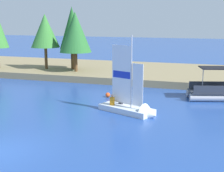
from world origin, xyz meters
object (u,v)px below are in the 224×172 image
at_px(sailboat, 135,109).
at_px(channel_buoy, 108,95).
at_px(shoreline_tree_midleft, 45,31).
at_px(pontoon_boat, 223,92).
at_px(shoreline_tree_centre, 72,28).
at_px(shoreline_tree_midright, 75,32).

relative_size(sailboat, channel_buoy, 14.77).
height_order(shoreline_tree_midleft, sailboat, shoreline_tree_midleft).
distance_m(shoreline_tree_midleft, sailboat, 19.58).
height_order(pontoon_boat, channel_buoy, pontoon_boat).
distance_m(shoreline_tree_centre, pontoon_boat, 18.64).
relative_size(shoreline_tree_midleft, shoreline_tree_centre, 0.89).
bearing_deg(pontoon_boat, shoreline_tree_centre, 140.17).
bearing_deg(pontoon_boat, shoreline_tree_midleft, 145.24).
relative_size(shoreline_tree_midleft, sailboat, 1.07).
bearing_deg(shoreline_tree_midleft, shoreline_tree_midright, -12.26).
relative_size(shoreline_tree_centre, channel_buoy, 17.79).
distance_m(sailboat, channel_buoy, 5.41).
bearing_deg(channel_buoy, sailboat, -50.90).
bearing_deg(sailboat, shoreline_tree_midright, 151.80).
height_order(shoreline_tree_midleft, pontoon_boat, shoreline_tree_midleft).
xyz_separation_m(shoreline_tree_midleft, channel_buoy, (10.52, -8.77, -4.81)).
xyz_separation_m(sailboat, pontoon_boat, (5.64, 6.31, 0.25)).
relative_size(pontoon_boat, channel_buoy, 14.96).
height_order(shoreline_tree_midright, channel_buoy, shoreline_tree_midright).
distance_m(shoreline_tree_centre, channel_buoy, 13.05).
xyz_separation_m(shoreline_tree_midright, channel_buoy, (6.37, -7.87, -4.74)).
distance_m(shoreline_tree_midleft, pontoon_boat, 21.13).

